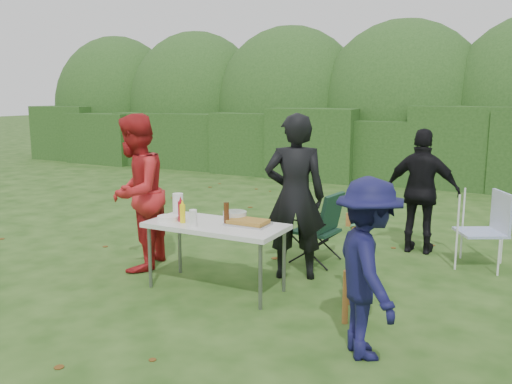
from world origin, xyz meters
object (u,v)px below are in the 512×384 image
at_px(child, 368,268).
at_px(mustard_bottle, 183,214).
at_px(person_red_jacket, 136,193).
at_px(person_black_puffy, 422,191).
at_px(folding_table, 216,228).
at_px(beer_bottle, 226,214).
at_px(paper_towel_roll, 178,205).
at_px(person_cook, 295,197).
at_px(ketchup_bottle, 181,211).
at_px(camping_chair, 316,227).
at_px(lawn_chair, 481,229).
at_px(dog, 356,271).

relative_size(child, mustard_bottle, 7.37).
bearing_deg(mustard_bottle, child, -14.86).
relative_size(person_red_jacket, person_black_puffy, 1.13).
bearing_deg(folding_table, child, -21.00).
xyz_separation_m(person_black_puffy, mustard_bottle, (-2.02, -2.60, 0.01)).
height_order(beer_bottle, paper_towel_roll, paper_towel_roll).
distance_m(person_cook, person_red_jacket, 1.91).
distance_m(ketchup_bottle, beer_bottle, 0.52).
bearing_deg(folding_table, beer_bottle, 5.59).
distance_m(child, camping_chair, 2.50).
xyz_separation_m(folding_table, child, (1.87, -0.72, 0.05)).
relative_size(folding_table, person_red_jacket, 0.80).
xyz_separation_m(person_red_jacket, ketchup_bottle, (0.85, -0.28, -0.09)).
bearing_deg(camping_chair, ketchup_bottle, 64.24).
bearing_deg(mustard_bottle, lawn_chair, 39.37).
relative_size(dog, mustard_bottle, 4.66).
relative_size(folding_table, person_cook, 0.79).
distance_m(folding_table, mustard_bottle, 0.39).
height_order(child, dog, child).
bearing_deg(dog, lawn_chair, -38.90).
xyz_separation_m(folding_table, dog, (1.54, 0.04, -0.24)).
bearing_deg(person_black_puffy, ketchup_bottle, 49.53).
distance_m(person_red_jacket, person_black_puffy, 3.71).
relative_size(person_cook, paper_towel_roll, 7.32).
bearing_deg(paper_towel_roll, camping_chair, 48.35).
height_order(person_red_jacket, ketchup_bottle, person_red_jacket).
bearing_deg(paper_towel_roll, person_black_puffy, 46.17).
bearing_deg(ketchup_bottle, beer_bottle, 11.11).
height_order(ketchup_bottle, beer_bottle, beer_bottle).
distance_m(person_cook, beer_bottle, 0.89).
height_order(folding_table, person_red_jacket, person_red_jacket).
distance_m(folding_table, ketchup_bottle, 0.43).
bearing_deg(ketchup_bottle, paper_towel_roll, 131.74).
distance_m(person_red_jacket, child, 3.24).
bearing_deg(paper_towel_roll, dog, -2.07).
bearing_deg(paper_towel_roll, child, -18.81).
bearing_deg(folding_table, mustard_bottle, -158.52).
bearing_deg(beer_bottle, person_cook, 58.58).
bearing_deg(child, camping_chair, -3.47).
bearing_deg(mustard_bottle, person_cook, 44.28).
bearing_deg(folding_table, person_cook, 52.58).
height_order(folding_table, mustard_bottle, mustard_bottle).
bearing_deg(beer_bottle, camping_chair, 71.54).
height_order(person_black_puffy, beer_bottle, person_black_puffy).
height_order(child, beer_bottle, child).
bearing_deg(child, ketchup_bottle, 40.37).
distance_m(lawn_chair, mustard_bottle, 3.64).
bearing_deg(person_cook, mustard_bottle, 20.63).
relative_size(lawn_chair, ketchup_bottle, 4.33).
distance_m(folding_table, person_cook, 1.00).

